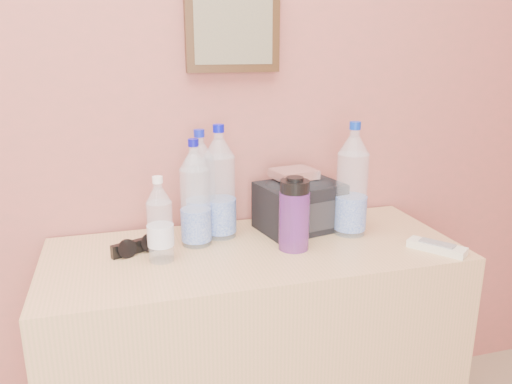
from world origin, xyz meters
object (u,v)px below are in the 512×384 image
pet_large_c (201,190)px  toiletry_bag (299,203)px  ac_remote (437,247)px  dresser (255,359)px  sunglasses (136,246)px  foil_packet (294,174)px  pet_large_b (220,188)px  pet_small (160,224)px  nalgene_bottle (294,214)px  pet_large_d (352,186)px  pet_large_a (195,199)px

pet_large_c → toiletry_bag: pet_large_c is taller
pet_large_c → ac_remote: pet_large_c is taller
dresser → pet_large_c: (-0.13, 0.15, 0.54)m
sunglasses → foil_packet: size_ratio=1.15×
pet_large_b → ac_remote: (0.59, -0.30, -0.15)m
sunglasses → ac_remote: (0.86, -0.23, -0.01)m
sunglasses → foil_packet: bearing=-16.7°
pet_small → foil_packet: size_ratio=1.86×
nalgene_bottle → foil_packet: bearing=71.0°
ac_remote → pet_large_d: bearing=-174.3°
pet_small → foil_packet: pet_small is taller
foil_packet → pet_large_c: bearing=173.9°
ac_remote → nalgene_bottle: bearing=-144.6°
pet_large_c → nalgene_bottle: bearing=-37.5°
pet_large_d → foil_packet: (-0.17, 0.08, 0.03)m
ac_remote → foil_packet: size_ratio=1.26×
pet_large_c → pet_large_d: pet_large_d is taller
pet_large_a → pet_large_c: pet_large_c is taller
toiletry_bag → nalgene_bottle: bearing=-127.8°
toiletry_bag → ac_remote: bearing=-53.4°
pet_small → foil_packet: 0.47m
pet_large_a → dresser: bearing=-26.5°
pet_large_c → ac_remote: size_ratio=2.05×
pet_large_a → ac_remote: (0.68, -0.25, -0.13)m
pet_large_c → pet_large_b: bearing=-24.4°
toiletry_bag → foil_packet: foil_packet is taller
pet_large_a → pet_large_c: (0.03, 0.07, 0.01)m
pet_large_a → nalgene_bottle: 0.30m
pet_small → toiletry_bag: 0.48m
pet_large_a → pet_small: size_ratio=1.33×
sunglasses → toiletry_bag: (0.53, 0.06, 0.07)m
dresser → pet_large_d: bearing=6.4°
pet_large_c → foil_packet: bearing=-6.1°
pet_large_c → pet_large_d: size_ratio=0.94×
ac_remote → toiletry_bag: (-0.33, 0.29, 0.08)m
pet_large_b → sunglasses: pet_large_b is taller
dresser → ac_remote: bearing=-18.1°
pet_small → dresser: bearing=2.3°
sunglasses → foil_packet: 0.54m
dresser → nalgene_bottle: nalgene_bottle is taller
pet_large_b → pet_large_c: pet_large_b is taller
sunglasses → toiletry_bag: bearing=-17.1°
pet_large_c → nalgene_bottle: (0.24, -0.19, -0.04)m
pet_large_c → foil_packet: (0.30, -0.03, 0.04)m
pet_large_b → pet_large_c: (-0.06, 0.03, -0.01)m
pet_large_b → pet_large_d: 0.42m
pet_large_c → sunglasses: pet_large_c is taller
pet_large_b → pet_large_d: (0.41, -0.09, 0.00)m
pet_large_b → sunglasses: 0.31m
nalgene_bottle → toiletry_bag: 0.17m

